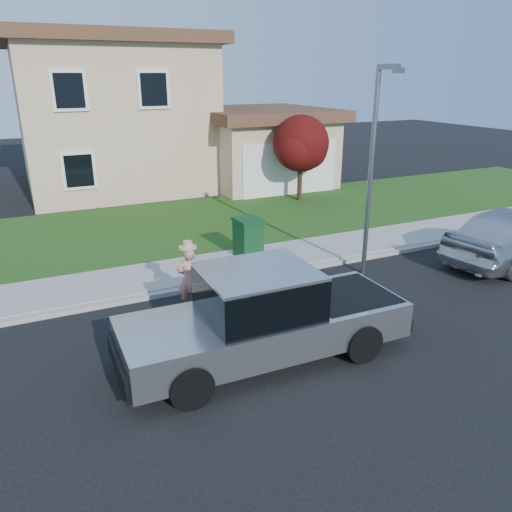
{
  "coord_description": "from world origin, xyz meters",
  "views": [
    {
      "loc": [
        -4.27,
        -8.27,
        5.17
      ],
      "look_at": [
        0.38,
        1.56,
        1.2
      ],
      "focal_mm": 35.0,
      "sensor_mm": 36.0,
      "label": 1
    }
  ],
  "objects": [
    {
      "name": "trash_bin",
      "position": [
        1.39,
        4.23,
        0.73
      ],
      "size": [
        0.76,
        0.86,
        1.15
      ],
      "rotation": [
        0.0,
        0.0,
        0.07
      ],
      "color": "#0F3A18",
      "rests_on": "sidewalk"
    },
    {
      "name": "lawn",
      "position": [
        1.0,
        8.5,
        0.05
      ],
      "size": [
        40.0,
        7.0,
        0.1
      ],
      "primitive_type": "cube",
      "color": "#1B4714",
      "rests_on": "ground"
    },
    {
      "name": "house",
      "position": [
        1.31,
        16.38,
        3.17
      ],
      "size": [
        14.0,
        11.3,
        6.85
      ],
      "color": "tan",
      "rests_on": "ground"
    },
    {
      "name": "curb",
      "position": [
        1.0,
        2.9,
        0.06
      ],
      "size": [
        40.0,
        0.2,
        0.12
      ],
      "primitive_type": "cube",
      "color": "gray",
      "rests_on": "ground"
    },
    {
      "name": "street_lamp",
      "position": [
        3.87,
        1.94,
        3.08
      ],
      "size": [
        0.39,
        0.7,
        5.41
      ],
      "rotation": [
        0.0,
        0.0,
        0.31
      ],
      "color": "slate",
      "rests_on": "ground"
    },
    {
      "name": "woman",
      "position": [
        -1.14,
        1.92,
        0.79
      ],
      "size": [
        0.62,
        0.48,
        1.67
      ],
      "rotation": [
        0.0,
        0.0,
        2.92
      ],
      "color": "tan",
      "rests_on": "ground"
    },
    {
      "name": "ground",
      "position": [
        0.0,
        0.0,
        0.0
      ],
      "size": [
        80.0,
        80.0,
        0.0
      ],
      "primitive_type": "plane",
      "color": "black",
      "rests_on": "ground"
    },
    {
      "name": "sidewalk",
      "position": [
        1.0,
        4.0,
        0.07
      ],
      "size": [
        40.0,
        2.0,
        0.15
      ],
      "primitive_type": "cube",
      "color": "gray",
      "rests_on": "ground"
    },
    {
      "name": "pickup_truck",
      "position": [
        -0.53,
        -0.71,
        0.86
      ],
      "size": [
        5.64,
        2.2,
        1.84
      ],
      "rotation": [
        0.0,
        0.0,
        -0.02
      ],
      "color": "black",
      "rests_on": "ground"
    },
    {
      "name": "ornamental_tree",
      "position": [
        6.4,
        9.88,
        2.37
      ],
      "size": [
        2.58,
        2.33,
        3.54
      ],
      "color": "black",
      "rests_on": "lawn"
    }
  ]
}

